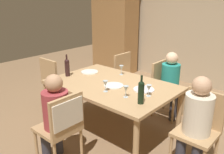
% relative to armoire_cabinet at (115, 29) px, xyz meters
% --- Properties ---
extents(ground_plane, '(10.00, 10.00, 0.00)m').
position_rel_armoire_cabinet_xyz_m(ground_plane, '(1.98, -2.33, -1.10)').
color(ground_plane, '#846647').
extents(rear_room_partition, '(6.40, 0.12, 2.70)m').
position_rel_armoire_cabinet_xyz_m(rear_room_partition, '(1.98, 0.45, 0.25)').
color(rear_room_partition, tan).
rests_on(rear_room_partition, ground_plane).
extents(armoire_cabinet, '(1.18, 0.62, 2.18)m').
position_rel_armoire_cabinet_xyz_m(armoire_cabinet, '(0.00, 0.00, 0.00)').
color(armoire_cabinet, olive).
rests_on(armoire_cabinet, ground_plane).
extents(dining_table, '(1.77, 1.17, 0.75)m').
position_rel_armoire_cabinet_xyz_m(dining_table, '(1.98, -2.33, -0.42)').
color(dining_table, tan).
rests_on(dining_table, ground_plane).
extents(chair_right_end, '(0.44, 0.44, 0.92)m').
position_rel_armoire_cabinet_xyz_m(chair_right_end, '(3.25, -2.25, -0.56)').
color(chair_right_end, tan).
rests_on(chair_right_end, ground_plane).
extents(chair_far_right, '(0.44, 0.44, 0.92)m').
position_rel_armoire_cabinet_xyz_m(chair_far_right, '(2.29, -1.37, -0.56)').
color(chair_far_right, tan).
rests_on(chair_far_right, ground_plane).
extents(chair_near, '(0.46, 0.44, 0.92)m').
position_rel_armoire_cabinet_xyz_m(chair_near, '(2.11, -3.30, -0.50)').
color(chair_near, tan).
rests_on(chair_near, ground_plane).
extents(chair_left_end, '(0.44, 0.44, 0.92)m').
position_rel_armoire_cabinet_xyz_m(chair_left_end, '(0.72, -2.42, -0.56)').
color(chair_left_end, tan).
rests_on(chair_left_end, ground_plane).
extents(chair_far_left, '(0.44, 0.44, 0.92)m').
position_rel_armoire_cabinet_xyz_m(chair_far_left, '(1.50, -1.37, -0.56)').
color(chair_far_left, tan).
rests_on(chair_far_left, ground_plane).
extents(person_woman_host, '(0.31, 0.36, 1.14)m').
position_rel_armoire_cabinet_xyz_m(person_woman_host, '(3.25, -2.36, -0.44)').
color(person_woman_host, '#33333D').
rests_on(person_woman_host, ground_plane).
extents(person_man_bearded, '(0.33, 0.29, 1.10)m').
position_rel_armoire_cabinet_xyz_m(person_man_bearded, '(2.41, -1.37, -0.46)').
color(person_man_bearded, '#33333D').
rests_on(person_man_bearded, ground_plane).
extents(person_man_guest, '(0.35, 0.30, 1.12)m').
position_rel_armoire_cabinet_xyz_m(person_man_guest, '(1.96, -3.30, -0.45)').
color(person_man_guest, '#33333D').
rests_on(person_man_guest, ground_plane).
extents(wine_bottle_tall_green, '(0.07, 0.07, 0.34)m').
position_rel_armoire_cabinet_xyz_m(wine_bottle_tall_green, '(2.66, -2.60, -0.20)').
color(wine_bottle_tall_green, black).
rests_on(wine_bottle_tall_green, dining_table).
extents(wine_bottle_dark_red, '(0.07, 0.07, 0.34)m').
position_rel_armoire_cabinet_xyz_m(wine_bottle_dark_red, '(1.24, -2.53, -0.20)').
color(wine_bottle_dark_red, black).
rests_on(wine_bottle_dark_red, dining_table).
extents(wine_glass_near_left, '(0.07, 0.07, 0.15)m').
position_rel_armoire_cabinet_xyz_m(wine_glass_near_left, '(1.82, -1.93, -0.24)').
color(wine_glass_near_left, silver).
rests_on(wine_glass_near_left, dining_table).
extents(wine_glass_centre, '(0.07, 0.07, 0.15)m').
position_rel_armoire_cabinet_xyz_m(wine_glass_centre, '(2.11, -2.61, -0.24)').
color(wine_glass_centre, silver).
rests_on(wine_glass_centre, dining_table).
extents(wine_glass_near_right, '(0.07, 0.07, 0.15)m').
position_rel_armoire_cabinet_xyz_m(wine_glass_near_right, '(2.43, -2.58, -0.24)').
color(wine_glass_near_right, silver).
rests_on(wine_glass_near_right, dining_table).
extents(wine_glass_far, '(0.07, 0.07, 0.15)m').
position_rel_armoire_cabinet_xyz_m(wine_glass_far, '(2.62, -2.36, -0.24)').
color(wine_glass_far, silver).
rests_on(wine_glass_far, dining_table).
extents(dinner_plate_host, '(0.27, 0.27, 0.01)m').
position_rel_armoire_cabinet_xyz_m(dinner_plate_host, '(2.06, -2.39, -0.34)').
color(dinner_plate_host, white).
rests_on(dinner_plate_host, dining_table).
extents(dinner_plate_guest_left, '(0.28, 0.28, 0.01)m').
position_rel_armoire_cabinet_xyz_m(dinner_plate_guest_left, '(2.46, -2.23, -0.34)').
color(dinner_plate_guest_left, white).
rests_on(dinner_plate_guest_left, dining_table).
extents(dinner_plate_guest_right, '(0.28, 0.28, 0.01)m').
position_rel_armoire_cabinet_xyz_m(dinner_plate_guest_right, '(1.36, -2.18, -0.34)').
color(dinner_plate_guest_right, white).
rests_on(dinner_plate_guest_right, dining_table).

